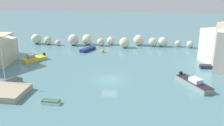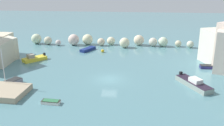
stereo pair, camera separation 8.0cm
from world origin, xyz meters
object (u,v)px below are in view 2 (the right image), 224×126
Objects in this scene: moored_boat_4 at (88,49)px; moored_boat_2 at (6,85)px; channel_buoy at (103,51)px; moored_boat_3 at (194,83)px; moored_boat_1 at (34,58)px; stone_dock at (4,92)px; moored_boat_5 at (51,102)px; moored_boat_0 at (208,67)px.

moored_boat_2 is at bearing -173.48° from moored_boat_4.
channel_buoy is 0.10× the size of moored_boat_3.
moored_boat_2 is at bearing 46.52° from moored_boat_1.
stone_dock is 24.42m from moored_boat_4.
stone_dock is 2.51× the size of moored_boat_5.
moored_boat_1 reaches higher than moored_boat_5.
stone_dock is 27.52m from moored_boat_3.
moored_boat_0 is 25.25m from moored_boat_4.
channel_buoy reaches higher than moored_boat_5.
channel_buoy is 0.27× the size of moored_boat_5.
moored_boat_1 is (-1.38, 15.17, 0.03)m from stone_dock.
moored_boat_1 reaches higher than stone_dock.
stone_dock is at bearing -134.14° from moored_boat_2.
moored_boat_4 is at bearing 71.42° from stone_dock.
moored_boat_4 is 25.26m from moored_boat_5.
channel_buoy reaches higher than moored_boat_0.
moored_boat_1 is at bearing -151.24° from channel_buoy.
moored_boat_0 is 28.55m from moored_boat_5.
moored_boat_3 is 1.60× the size of moored_boat_4.
moored_boat_4 is (9.16, 7.97, -0.15)m from moored_boat_1.
moored_boat_3 is at bearing -103.75° from moored_boat_4.
moored_boat_1 is 12.73m from moored_boat_2.
moored_boat_5 is (7.43, -2.11, -0.17)m from stone_dock.
stone_dock is at bearing -157.13° from moored_boat_0.
moored_boat_2 is at bearing -24.18° from moored_boat_5.
moored_boat_0 is 0.46× the size of moored_boat_2.
moored_boat_2 reaches higher than channel_buoy.
moored_boat_3 is at bearing -58.65° from moored_boat_2.
moored_boat_2 reaches higher than stone_dock.
channel_buoy is 24.48m from moored_boat_5.
moored_boat_0 is at bearing -141.82° from moored_boat_5.
moored_boat_2 reaches higher than moored_boat_5.
moored_boat_0 is 0.64× the size of moored_boat_4.
moored_boat_5 is at bearing -147.21° from moored_boat_0.
moored_boat_3 is (27.03, 5.19, 0.09)m from stone_dock.
moored_boat_2 reaches higher than moored_boat_3.
channel_buoy is (11.20, 22.07, -0.08)m from stone_dock.
channel_buoy is at bearing 163.11° from moored_boat_1.
channel_buoy is 21.68m from moored_boat_0.
stone_dock is 0.93× the size of moored_boat_3.
moored_boat_0 is 1.08× the size of moored_boat_5.
moored_boat_0 is 0.59× the size of moored_boat_1.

